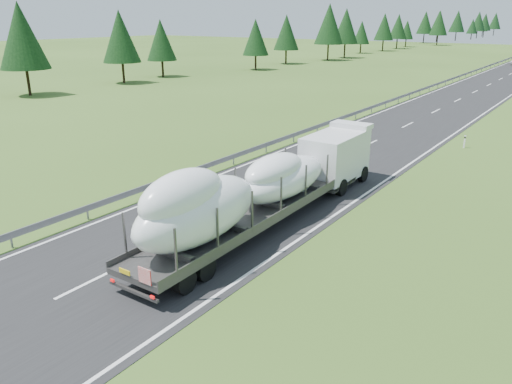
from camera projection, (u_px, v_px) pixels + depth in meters
The scene contains 4 objects.
ground at pixel (89, 283), 19.08m from camera, with size 400.00×400.00×0.00m, color #36551C.
guardrail at pixel (491, 65), 98.94m from camera, with size 0.10×400.00×0.76m.
tree_line_left at pixel (381, 26), 145.11m from camera, with size 15.66×327.44×12.62m.
boat_truck at pixel (265, 184), 23.65m from camera, with size 2.82×18.67×4.19m.
Camera 1 is at (14.91, -10.12, 9.61)m, focal length 35.00 mm.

